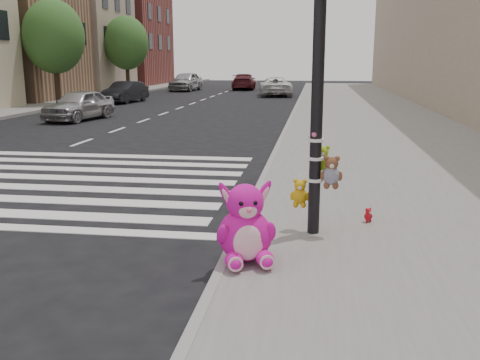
% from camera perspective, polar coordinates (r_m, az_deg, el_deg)
% --- Properties ---
extents(ground, '(120.00, 120.00, 0.00)m').
position_cam_1_polar(ground, '(6.47, -16.52, -10.50)').
color(ground, black).
rests_on(ground, ground).
extents(sidewalk_near, '(7.00, 80.00, 0.14)m').
position_cam_1_polar(sidewalk_near, '(15.75, 16.82, 3.35)').
color(sidewalk_near, slate).
rests_on(sidewalk_near, ground).
extents(curb_edge, '(0.12, 80.00, 0.15)m').
position_cam_1_polar(curb_edge, '(15.60, 4.18, 3.77)').
color(curb_edge, gray).
rests_on(curb_edge, ground).
extents(bld_far_c, '(6.00, 8.00, 8.00)m').
position_cam_1_polar(bld_far_c, '(36.25, -22.58, 14.19)').
color(bld_far_c, '#9B7152').
rests_on(bld_far_c, ground).
extents(bld_far_d, '(6.00, 8.00, 10.00)m').
position_cam_1_polar(bld_far_d, '(44.31, -16.64, 15.48)').
color(bld_far_d, tan).
rests_on(bld_far_d, ground).
extents(bld_far_e, '(6.00, 10.00, 9.00)m').
position_cam_1_polar(bld_far_e, '(54.50, -11.68, 14.61)').
color(bld_far_e, brown).
rests_on(bld_far_e, ground).
extents(signal_pole, '(0.71, 0.49, 4.00)m').
position_cam_1_polar(signal_pole, '(7.23, 8.33, 6.49)').
color(signal_pole, black).
rests_on(signal_pole, sidewalk_near).
extents(tree_far_b, '(3.20, 3.20, 5.44)m').
position_cam_1_polar(tree_far_b, '(30.67, -19.24, 14.22)').
color(tree_far_b, '#382619').
rests_on(tree_far_b, sidewalk_far).
extents(tree_far_c, '(3.20, 3.20, 5.44)m').
position_cam_1_polar(tree_far_c, '(40.79, -12.04, 14.10)').
color(tree_far_c, '#382619').
rests_on(tree_far_c, sidewalk_far).
extents(pink_bunny, '(0.80, 0.88, 1.00)m').
position_cam_1_polar(pink_bunny, '(6.31, 0.58, -5.23)').
color(pink_bunny, '#E113A4').
rests_on(pink_bunny, sidewalk_near).
extents(red_teddy, '(0.18, 0.17, 0.22)m').
position_cam_1_polar(red_teddy, '(8.13, 13.51, -3.64)').
color(red_teddy, red).
rests_on(red_teddy, sidewalk_near).
extents(car_silver_far, '(2.09, 3.92, 1.27)m').
position_cam_1_polar(car_silver_far, '(23.50, -16.80, 7.67)').
color(car_silver_far, '#ACACB1').
rests_on(car_silver_far, ground).
extents(car_dark_far, '(1.76, 3.88, 1.23)m').
position_cam_1_polar(car_dark_far, '(32.54, -12.12, 9.16)').
color(car_dark_far, black).
rests_on(car_dark_far, ground).
extents(car_white_near, '(2.69, 4.88, 1.29)m').
position_cam_1_polar(car_white_near, '(37.88, 3.77, 9.93)').
color(car_white_near, silver).
rests_on(car_white_near, ground).
extents(car_maroon_near, '(2.16, 4.67, 1.32)m').
position_cam_1_polar(car_maroon_near, '(45.64, 0.42, 10.45)').
color(car_maroon_near, '#50161D').
rests_on(car_maroon_near, ground).
extents(car_silver_deep, '(2.18, 4.61, 1.52)m').
position_cam_1_polar(car_silver_deep, '(44.03, -5.79, 10.43)').
color(car_silver_deep, '#A7A6AB').
rests_on(car_silver_deep, ground).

